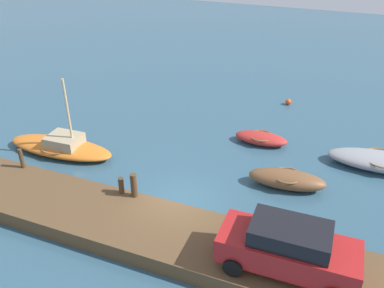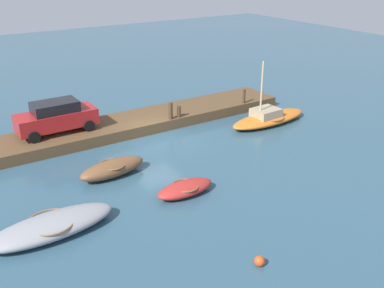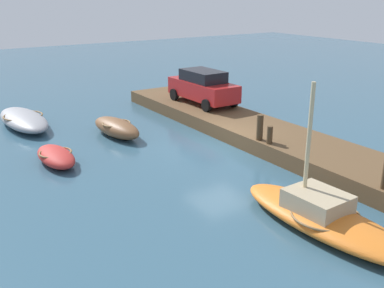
{
  "view_description": "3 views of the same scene",
  "coord_description": "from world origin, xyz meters",
  "px_view_note": "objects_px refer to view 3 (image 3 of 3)",
  "views": [
    {
      "loc": [
        5.67,
        -12.48,
        10.8
      ],
      "look_at": [
        -0.82,
        3.65,
        0.83
      ],
      "focal_mm": 38.33,
      "sensor_mm": 36.0,
      "label": 1
    },
    {
      "loc": [
        11.07,
        21.03,
        9.97
      ],
      "look_at": [
        -0.7,
        2.81,
        0.51
      ],
      "focal_mm": 41.12,
      "sensor_mm": 36.0,
      "label": 2
    },
    {
      "loc": [
        -14.6,
        10.94,
        6.37
      ],
      "look_at": [
        -1.34,
        2.29,
        0.99
      ],
      "focal_mm": 42.03,
      "sensor_mm": 36.0,
      "label": 3
    }
  ],
  "objects_px": {
    "sailboat_orange": "(324,217)",
    "dinghy_red": "(56,156)",
    "parked_car": "(203,87)",
    "mooring_post_mid_east": "(260,127)",
    "rowboat_brown": "(116,128)",
    "mooring_post_mid_west": "(270,135)",
    "motorboat_grey": "(23,119)"
  },
  "relations": [
    {
      "from": "sailboat_orange",
      "to": "dinghy_red",
      "type": "xyz_separation_m",
      "value": [
        9.19,
        4.74,
        -0.09
      ]
    },
    {
      "from": "parked_car",
      "to": "mooring_post_mid_east",
      "type": "bearing_deg",
      "value": 165.01
    },
    {
      "from": "rowboat_brown",
      "to": "mooring_post_mid_west",
      "type": "xyz_separation_m",
      "value": [
        -6.12,
        -3.86,
        0.59
      ]
    },
    {
      "from": "rowboat_brown",
      "to": "sailboat_orange",
      "type": "height_order",
      "value": "sailboat_orange"
    },
    {
      "from": "sailboat_orange",
      "to": "motorboat_grey",
      "type": "relative_size",
      "value": 1.15
    },
    {
      "from": "sailboat_orange",
      "to": "dinghy_red",
      "type": "bearing_deg",
      "value": 24.69
    },
    {
      "from": "mooring_post_mid_west",
      "to": "mooring_post_mid_east",
      "type": "xyz_separation_m",
      "value": [
        0.6,
        0.0,
        0.17
      ]
    },
    {
      "from": "rowboat_brown",
      "to": "sailboat_orange",
      "type": "bearing_deg",
      "value": -179.53
    },
    {
      "from": "rowboat_brown",
      "to": "mooring_post_mid_east",
      "type": "bearing_deg",
      "value": -151.2
    },
    {
      "from": "mooring_post_mid_west",
      "to": "parked_car",
      "type": "distance_m",
      "value": 7.25
    },
    {
      "from": "sailboat_orange",
      "to": "dinghy_red",
      "type": "distance_m",
      "value": 10.34
    },
    {
      "from": "mooring_post_mid_east",
      "to": "parked_car",
      "type": "relative_size",
      "value": 0.24
    },
    {
      "from": "rowboat_brown",
      "to": "motorboat_grey",
      "type": "relative_size",
      "value": 0.69
    },
    {
      "from": "rowboat_brown",
      "to": "sailboat_orange",
      "type": "distance_m",
      "value": 11.26
    },
    {
      "from": "rowboat_brown",
      "to": "mooring_post_mid_west",
      "type": "relative_size",
      "value": 4.9
    },
    {
      "from": "mooring_post_mid_east",
      "to": "rowboat_brown",
      "type": "bearing_deg",
      "value": 34.95
    },
    {
      "from": "sailboat_orange",
      "to": "parked_car",
      "type": "xyz_separation_m",
      "value": [
        12.11,
        -4.18,
        1.17
      ]
    },
    {
      "from": "mooring_post_mid_west",
      "to": "parked_car",
      "type": "relative_size",
      "value": 0.16
    },
    {
      "from": "sailboat_orange",
      "to": "mooring_post_mid_east",
      "type": "height_order",
      "value": "sailboat_orange"
    },
    {
      "from": "motorboat_grey",
      "to": "mooring_post_mid_west",
      "type": "height_order",
      "value": "mooring_post_mid_west"
    },
    {
      "from": "sailboat_orange",
      "to": "mooring_post_mid_west",
      "type": "xyz_separation_m",
      "value": [
        5.07,
        -2.56,
        0.61
      ]
    },
    {
      "from": "motorboat_grey",
      "to": "dinghy_red",
      "type": "relative_size",
      "value": 1.83
    },
    {
      "from": "rowboat_brown",
      "to": "parked_car",
      "type": "distance_m",
      "value": 5.67
    },
    {
      "from": "dinghy_red",
      "to": "mooring_post_mid_west",
      "type": "height_order",
      "value": "mooring_post_mid_west"
    },
    {
      "from": "rowboat_brown",
      "to": "dinghy_red",
      "type": "relative_size",
      "value": 1.26
    },
    {
      "from": "parked_car",
      "to": "sailboat_orange",
      "type": "bearing_deg",
      "value": 160.08
    },
    {
      "from": "sailboat_orange",
      "to": "mooring_post_mid_east",
      "type": "xyz_separation_m",
      "value": [
        5.66,
        -2.56,
        0.78
      ]
    },
    {
      "from": "sailboat_orange",
      "to": "motorboat_grey",
      "type": "xyz_separation_m",
      "value": [
        15.12,
        4.53,
        -0.02
      ]
    },
    {
      "from": "motorboat_grey",
      "to": "parked_car",
      "type": "relative_size",
      "value": 1.16
    },
    {
      "from": "rowboat_brown",
      "to": "mooring_post_mid_west",
      "type": "height_order",
      "value": "mooring_post_mid_west"
    },
    {
      "from": "dinghy_red",
      "to": "mooring_post_mid_east",
      "type": "distance_m",
      "value": 8.16
    },
    {
      "from": "mooring_post_mid_east",
      "to": "mooring_post_mid_west",
      "type": "bearing_deg",
      "value": 180.0
    }
  ]
}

